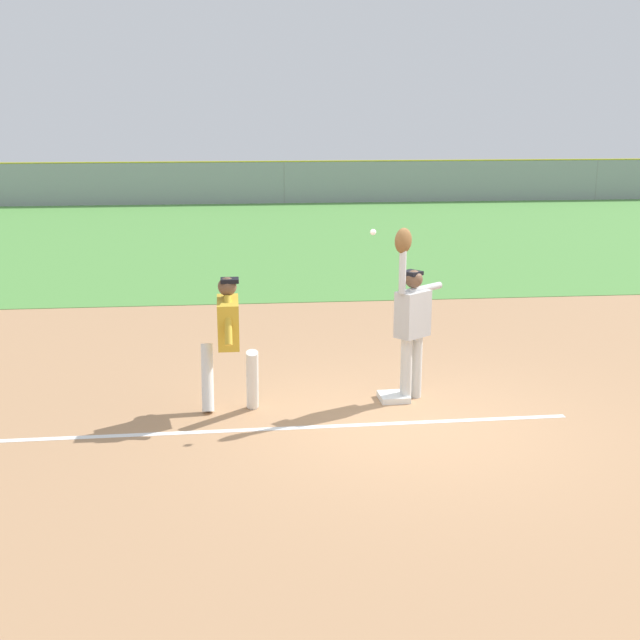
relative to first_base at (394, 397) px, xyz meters
The scene contains 11 objects.
ground_plane 0.77m from the first_base, 89.14° to the right, with size 74.34×74.34×0.00m, color tan.
outfield_grass 14.66m from the first_base, 89.96° to the left, with size 52.36×17.83×0.01m, color #549342.
chalk_foul_line 4.10m from the first_base, 167.32° to the right, with size 12.00×0.10×0.01m, color white.
first_base is the anchor object (origin of this frame).
fielder 1.10m from the first_base, ahead, with size 0.78×0.63×2.28m.
runner 2.34m from the first_base, behind, with size 0.71×0.84×1.72m.
baseball 2.25m from the first_base, 146.18° to the right, with size 0.07×0.07×0.07m, color white.
outfield_fence 23.58m from the first_base, 89.97° to the left, with size 52.44×0.08×1.71m.
parked_car_tan 26.75m from the first_base, 97.04° to the left, with size 4.40×2.13×1.25m.
parked_car_red 25.98m from the first_base, 86.63° to the left, with size 4.58×2.48×1.25m.
parked_car_green 26.88m from the first_base, 76.10° to the left, with size 4.45×2.21×1.25m.
Camera 1 is at (-2.03, -9.36, 3.70)m, focal length 46.58 mm.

